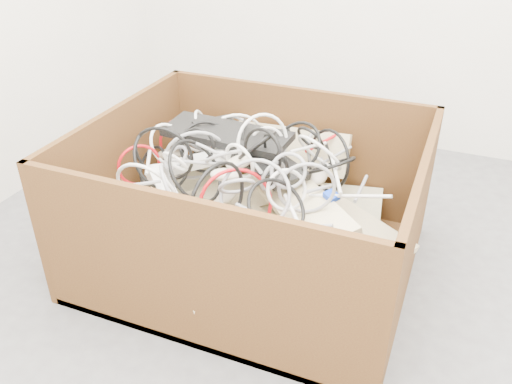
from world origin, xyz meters
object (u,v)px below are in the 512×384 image
at_px(cardboard_box, 250,231).
at_px(power_strip_left, 204,160).
at_px(power_strip_right, 167,196).
at_px(vga_plug, 332,196).

relative_size(cardboard_box, power_strip_left, 4.10).
distance_m(cardboard_box, power_strip_right, 0.34).
xyz_separation_m(cardboard_box, vga_plug, (0.29, -0.00, 0.22)).
bearing_deg(power_strip_left, cardboard_box, -31.78).
height_order(power_strip_left, vga_plug, power_strip_left).
distance_m(power_strip_right, vga_plug, 0.56).
height_order(power_strip_right, vga_plug, power_strip_right).
bearing_deg(cardboard_box, power_strip_left, 170.46).
bearing_deg(power_strip_left, power_strip_right, -126.36).
height_order(cardboard_box, power_strip_left, cardboard_box).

